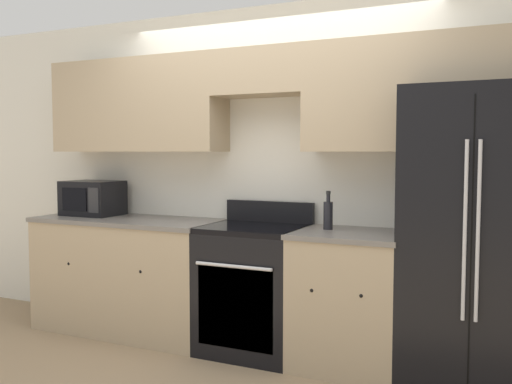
{
  "coord_description": "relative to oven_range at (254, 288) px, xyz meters",
  "views": [
    {
      "loc": [
        1.76,
        -3.42,
        1.48
      ],
      "look_at": [
        0.0,
        0.31,
        1.19
      ],
      "focal_mm": 40.0,
      "sensor_mm": 36.0,
      "label": 1
    }
  ],
  "objects": [
    {
      "name": "lower_cabinets_left",
      "position": [
        -1.14,
        0.0,
        -0.0
      ],
      "size": [
        1.58,
        0.64,
        0.94
      ],
      "color": "tan",
      "rests_on": "ground_plane"
    },
    {
      "name": "refrigerator",
      "position": [
        1.52,
        0.06,
        0.46
      ],
      "size": [
        0.87,
        0.77,
        1.88
      ],
      "color": "black",
      "rests_on": "ground_plane"
    },
    {
      "name": "bottle",
      "position": [
        0.55,
        0.06,
        0.57
      ],
      "size": [
        0.07,
        0.07,
        0.27
      ],
      "color": "black",
      "rests_on": "lower_cabinets_right"
    },
    {
      "name": "oven_range",
      "position": [
        0.0,
        0.0,
        0.0
      ],
      "size": [
        0.72,
        0.65,
        1.1
      ],
      "color": "black",
      "rests_on": "ground_plane"
    },
    {
      "name": "microwave",
      "position": [
        -1.56,
        0.06,
        0.61
      ],
      "size": [
        0.46,
        0.36,
        0.29
      ],
      "color": "black",
      "rests_on": "lower_cabinets_left"
    },
    {
      "name": "lower_cabinets_right",
      "position": [
        0.72,
        0.0,
        -0.0
      ],
      "size": [
        0.74,
        0.64,
        0.94
      ],
      "color": "tan",
      "rests_on": "ground_plane"
    },
    {
      "name": "ground_plane",
      "position": [
        0.02,
        -0.31,
        -0.47
      ],
      "size": [
        12.0,
        12.0,
        0.0
      ],
      "primitive_type": "plane",
      "color": "#937A5B"
    },
    {
      "name": "wall_back",
      "position": [
        0.02,
        0.27,
        1.06
      ],
      "size": [
        8.0,
        0.39,
        2.6
      ],
      "color": "silver",
      "rests_on": "ground_plane"
    }
  ]
}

